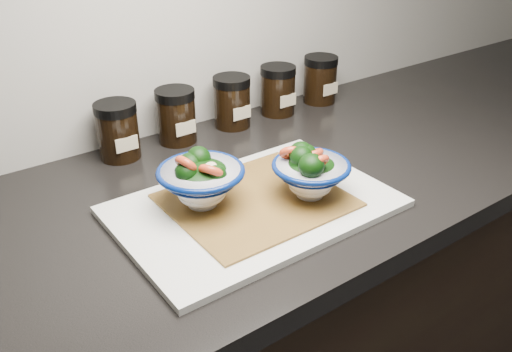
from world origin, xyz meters
TOP-DOWN VIEW (x-y plane):
  - cabinet at (0.00, 1.45)m, footprint 3.43×0.58m
  - countertop at (0.00, 1.45)m, footprint 3.50×0.60m
  - cutting_board at (-0.18, 1.37)m, footprint 0.45×0.30m
  - bamboo_mat at (-0.17, 1.38)m, footprint 0.28×0.24m
  - bowl_left at (-0.25, 1.42)m, footprint 0.14×0.14m
  - bowl_right at (-0.09, 1.34)m, footprint 0.13×0.13m
  - spice_jar_a at (-0.28, 1.69)m, footprint 0.08×0.08m
  - spice_jar_b at (-0.15, 1.69)m, footprint 0.08×0.08m
  - spice_jar_c at (-0.01, 1.69)m, footprint 0.08×0.08m
  - spice_jar_d at (0.12, 1.69)m, footprint 0.08×0.08m
  - spice_jar_e at (0.25, 1.69)m, footprint 0.08×0.08m

SIDE VIEW (x-z plane):
  - cabinet at x=0.00m, z-range 0.00..0.86m
  - countertop at x=0.00m, z-range 0.86..0.90m
  - cutting_board at x=-0.18m, z-range 0.90..0.91m
  - bamboo_mat at x=-0.17m, z-range 0.91..0.92m
  - spice_jar_a at x=-0.28m, z-range 0.90..1.01m
  - spice_jar_b at x=-0.15m, z-range 0.90..1.01m
  - spice_jar_c at x=-0.01m, z-range 0.90..1.01m
  - spice_jar_d at x=0.12m, z-range 0.90..1.01m
  - spice_jar_e at x=0.25m, z-range 0.90..1.01m
  - bowl_right at x=-0.09m, z-range 0.91..1.01m
  - bowl_left at x=-0.25m, z-range 0.91..1.01m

